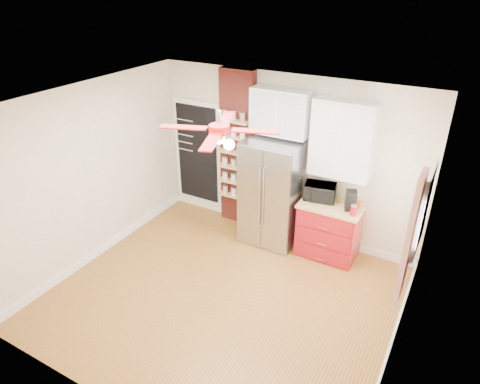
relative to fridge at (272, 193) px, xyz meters
The scene contains 21 objects.
floor 1.85m from the fridge, 88.24° to the right, with size 4.50×4.50×0.00m, color #986526.
ceiling 2.45m from the fridge, 88.24° to the right, with size 4.50×4.50×0.00m, color white.
wall_back 0.60m from the fridge, 82.30° to the left, with size 4.50×0.02×2.70m, color beige.
wall_front 3.66m from the fridge, 89.21° to the right, with size 4.50×0.02×2.70m, color beige.
wall_left 2.78m from the fridge, 143.46° to the right, with size 0.02×4.00×2.70m, color beige.
wall_right 2.86m from the fridge, 35.33° to the right, with size 0.02×4.00×2.70m, color beige.
chalkboard 1.70m from the fridge, 168.59° to the left, with size 0.95×0.05×1.95m.
brick_pillar 0.97m from the fridge, 160.07° to the left, with size 0.60×0.16×2.70m, color maroon.
fridge is the anchor object (origin of this frame).
upper_glass_cabinet 1.29m from the fridge, 90.00° to the left, with size 0.90×0.35×0.70m, color white.
red_cabinet 1.06m from the fridge, ahead, with size 0.94×0.64×0.90m.
upper_shelf_unit 1.41m from the fridge, 12.78° to the left, with size 0.90×0.30×1.15m, color white.
window 2.49m from the fridge, 17.75° to the right, with size 0.04×0.75×1.05m, color white.
curtain 2.63m from the fridge, 29.86° to the right, with size 0.06×0.40×1.55m, color #AA2316.
ceiling_fan 2.25m from the fridge, 88.24° to the right, with size 1.40×1.40×0.44m.
toaster_oven 0.77m from the fridge, ahead, with size 0.47×0.32×0.26m, color black.
coffee_maker 1.26m from the fridge, ahead, with size 0.15×0.19×0.29m, color black.
canister_left 1.35m from the fridge, ahead, with size 0.09×0.09×0.15m, color #B30924.
canister_right 1.32m from the fridge, ahead, with size 0.10×0.10×0.15m, color #A71C09.
pantry_jar_oats 1.07m from the fridge, behind, with size 0.09×0.09×0.14m, color beige.
pantry_jar_beans 0.84m from the fridge, 165.72° to the left, with size 0.09×0.09×0.12m, color brown.
Camera 1 is at (2.47, -3.93, 4.01)m, focal length 32.00 mm.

